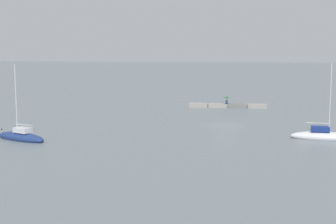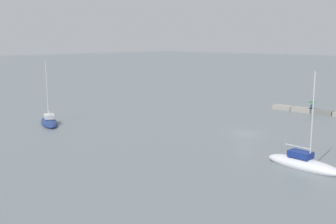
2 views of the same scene
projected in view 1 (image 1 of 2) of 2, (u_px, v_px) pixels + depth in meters
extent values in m
plane|color=slate|center=(225.00, 125.00, 63.08)|extent=(500.00, 500.00, 0.00)
cube|color=gray|center=(257.00, 106.00, 80.67)|extent=(3.08, 1.72, 0.63)
cube|color=slate|center=(237.00, 106.00, 81.10)|extent=(3.08, 1.72, 0.63)
cube|color=gray|center=(218.00, 106.00, 81.53)|extent=(3.08, 1.72, 0.63)
cube|color=gray|center=(199.00, 105.00, 81.95)|extent=(3.08, 1.72, 0.63)
cube|color=#1E2333|center=(227.00, 103.00, 80.99)|extent=(0.37, 0.43, 0.16)
cube|color=navy|center=(227.00, 102.00, 81.24)|extent=(0.40, 0.23, 0.52)
sphere|color=tan|center=(227.00, 100.00, 81.19)|extent=(0.22, 0.22, 0.22)
cylinder|color=black|center=(227.00, 101.00, 81.18)|extent=(0.02, 0.02, 1.05)
cone|color=#19662D|center=(227.00, 97.00, 81.10)|extent=(1.11, 1.11, 0.19)
sphere|color=black|center=(227.00, 96.00, 81.08)|extent=(0.05, 0.05, 0.05)
ellipsoid|color=silver|center=(323.00, 137.00, 53.72)|extent=(7.17, 2.77, 1.20)
cube|color=navy|center=(320.00, 129.00, 53.69)|extent=(2.08, 1.41, 0.55)
cylinder|color=silver|center=(330.00, 97.00, 53.01)|extent=(0.12, 0.12, 7.49)
cylinder|color=silver|center=(317.00, 123.00, 53.69)|extent=(2.44, 0.37, 0.09)
ellipsoid|color=navy|center=(21.00, 138.00, 53.35)|extent=(7.00, 4.68, 1.17)
cube|color=silver|center=(23.00, 130.00, 53.05)|extent=(2.23, 1.87, 0.54)
cylinder|color=silver|center=(16.00, 98.00, 53.08)|extent=(0.12, 0.12, 7.32)
cylinder|color=silver|center=(24.00, 125.00, 52.80)|extent=(2.20, 1.10, 0.09)
sphere|color=black|center=(2.00, 129.00, 54.96)|extent=(0.16, 0.16, 0.16)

